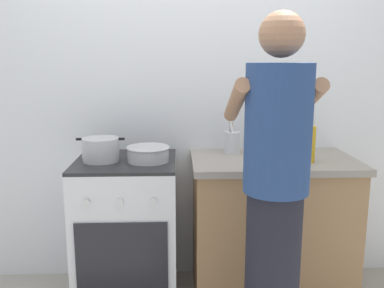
# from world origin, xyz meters

# --- Properties ---
(back_wall) EXTENTS (3.20, 0.10, 2.50)m
(back_wall) POSITION_xyz_m (0.20, 0.50, 1.25)
(back_wall) COLOR silver
(back_wall) RESTS_ON ground
(countertop) EXTENTS (1.00, 0.60, 0.90)m
(countertop) POSITION_xyz_m (0.55, 0.15, 0.45)
(countertop) COLOR #99724C
(countertop) RESTS_ON ground
(stove_range) EXTENTS (0.60, 0.62, 0.90)m
(stove_range) POSITION_xyz_m (-0.35, 0.15, 0.45)
(stove_range) COLOR silver
(stove_range) RESTS_ON ground
(pot) EXTENTS (0.28, 0.22, 0.14)m
(pot) POSITION_xyz_m (-0.49, 0.12, 0.97)
(pot) COLOR #B2B2B7
(pot) RESTS_ON stove_range
(mixing_bowl) EXTENTS (0.26, 0.26, 0.09)m
(mixing_bowl) POSITION_xyz_m (-0.21, 0.11, 0.95)
(mixing_bowl) COLOR #B7B7BC
(mixing_bowl) RESTS_ON stove_range
(utensil_crock) EXTENTS (0.10, 0.10, 0.32)m
(utensil_crock) POSITION_xyz_m (0.31, 0.31, 1.00)
(utensil_crock) COLOR silver
(utensil_crock) RESTS_ON countertop
(spice_bottle) EXTENTS (0.04, 0.04, 0.09)m
(spice_bottle) POSITION_xyz_m (0.63, 0.15, 0.94)
(spice_bottle) COLOR silver
(spice_bottle) RESTS_ON countertop
(oil_bottle) EXTENTS (0.07, 0.07, 0.27)m
(oil_bottle) POSITION_xyz_m (0.73, 0.05, 1.01)
(oil_bottle) COLOR gold
(oil_bottle) RESTS_ON countertop
(person) EXTENTS (0.41, 0.50, 1.70)m
(person) POSITION_xyz_m (0.41, -0.49, 0.86)
(person) COLOR black
(person) RESTS_ON ground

